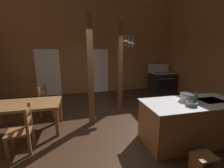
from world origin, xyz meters
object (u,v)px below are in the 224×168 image
Objects in this scene: kitchen_island at (190,121)px; stockpot_on_counter at (187,97)px; step_stool at (204,162)px; bottle_tall_on_counter at (196,99)px; mixing_bowl_on_counter at (192,104)px; dining_table at (24,107)px; ladderback_chair_by_post at (47,101)px; stove_range at (162,82)px; ladderback_chair_near_window at (22,130)px.

kitchen_island is 5.83× the size of stockpot_on_counter.
step_stool is 1.16m from bottle_tall_on_counter.
mixing_bowl_on_counter is (-0.14, -0.29, -0.04)m from stockpot_on_counter.
bottle_tall_on_counter reaches higher than dining_table.
dining_table is 3.84m from stockpot_on_counter.
stockpot_on_counter is at bearing 63.60° from mixing_bowl_on_counter.
bottle_tall_on_counter is (3.22, -2.39, 0.58)m from ladderback_chair_by_post.
mixing_bowl_on_counter is at bearing -116.40° from stockpot_on_counter.
stove_range is 3.52× the size of stockpot_on_counter.
ladderback_chair_by_post is (0.40, 0.90, -0.20)m from dining_table.
stockpot_on_counter is at bearing -34.31° from ladderback_chair_by_post.
step_stool is at bearing -115.54° from stove_range.
dining_table is 3.93m from bottle_tall_on_counter.
step_stool is at bearing -118.26° from bottle_tall_on_counter.
ladderback_chair_by_post is 3.97m from mixing_bowl_on_counter.
ladderback_chair_by_post is at bearing -162.86° from stove_range.
bottle_tall_on_counter is at bearing -115.06° from stove_range.
stove_range reaches higher than stockpot_on_counter.
stove_range reaches higher than kitchen_island.
mixing_bowl_on_counter is (-0.22, -0.19, 0.50)m from kitchen_island.
kitchen_island reaches higher than dining_table.
step_stool is 0.21× the size of dining_table.
bottle_tall_on_counter reaches higher than stockpot_on_counter.
stove_range is 0.76× the size of dining_table.
dining_table is 0.84m from ladderback_chair_near_window.
stockpot_on_counter reaches higher than ladderback_chair_by_post.
dining_table is 3.81m from mixing_bowl_on_counter.
ladderback_chair_by_post is 4.36× the size of mixing_bowl_on_counter.
kitchen_island is 0.55m from stockpot_on_counter.
ladderback_chair_near_window is (-3.08, 1.39, 0.27)m from step_stool.
ladderback_chair_by_post is at bearing 145.69° from stockpot_on_counter.
kitchen_island is 7.60× the size of bottle_tall_on_counter.
ladderback_chair_by_post is at bearing 82.15° from ladderback_chair_near_window.
dining_table is at bearing -113.81° from ladderback_chair_by_post.
bottle_tall_on_counter reaches higher than ladderback_chair_by_post.
mixing_bowl_on_counter reaches higher than dining_table.
mixing_bowl_on_counter reaches higher than step_stool.
stockpot_on_counter is at bearing -19.69° from dining_table.
stove_range is 4.54m from mixing_bowl_on_counter.
dining_table is at bearing 159.39° from kitchen_island.
ladderback_chair_near_window reaches higher than kitchen_island.
mixing_bowl_on_counter is (3.06, -2.47, 0.51)m from ladderback_chair_by_post.
mixing_bowl_on_counter is at bearing -38.96° from ladderback_chair_by_post.
step_stool is 0.38× the size of ladderback_chair_by_post.
mixing_bowl_on_counter is at bearing -13.30° from ladderback_chair_near_window.
ladderback_chair_near_window is at bearing 171.88° from stockpot_on_counter.
ladderback_chair_by_post is at bearing 145.18° from kitchen_island.
stove_range reaches higher than ladderback_chair_near_window.
stove_range is 6.00m from dining_table.
kitchen_island is 2.31× the size of ladderback_chair_near_window.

